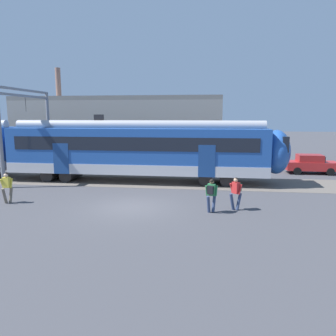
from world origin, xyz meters
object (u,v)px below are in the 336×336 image
at_px(pedestrian_green, 211,193).
at_px(pedestrian_red, 236,191).
at_px(commuter_train, 24,148).
at_px(pedestrian_yellow, 7,186).
at_px(parked_car_red, 311,164).

xyz_separation_m(pedestrian_green, pedestrian_red, (1.22, 0.60, 0.00)).
distance_m(commuter_train, pedestrian_green, 15.49).
bearing_deg(pedestrian_yellow, pedestrian_green, -1.85).
xyz_separation_m(commuter_train, parked_car_red, (21.79, 4.83, -1.47)).
relative_size(pedestrian_red, parked_car_red, 0.41).
bearing_deg(pedestrian_red, parked_car_red, 58.80).
bearing_deg(parked_car_red, pedestrian_yellow, -148.72).
distance_m(pedestrian_yellow, pedestrian_green, 10.88).
bearing_deg(pedestrian_red, pedestrian_green, -153.92).
bearing_deg(pedestrian_yellow, parked_car_red, 31.28).
bearing_deg(pedestrian_green, pedestrian_red, 26.08).
relative_size(commuter_train, pedestrian_red, 22.83).
xyz_separation_m(commuter_train, pedestrian_yellow, (2.89, -6.65, -1.29)).
bearing_deg(parked_car_red, pedestrian_green, -124.15).
bearing_deg(commuter_train, pedestrian_yellow, -66.55).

